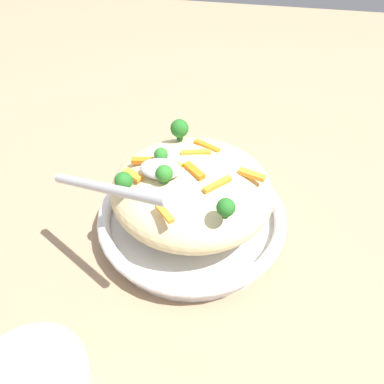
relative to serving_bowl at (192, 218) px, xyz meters
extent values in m
plane|color=#9E7F60|center=(0.00, 0.00, -0.02)|extent=(2.40, 2.40, 0.00)
cylinder|color=silver|center=(0.00, 0.00, -0.01)|extent=(0.27, 0.27, 0.02)
torus|color=silver|center=(0.00, 0.00, 0.01)|extent=(0.29, 0.29, 0.02)
torus|color=black|center=(0.00, 0.00, 0.01)|extent=(0.28, 0.28, 0.00)
ellipsoid|color=beige|center=(0.00, 0.00, 0.06)|extent=(0.24, 0.23, 0.10)
cube|color=orange|center=(-0.02, -0.01, 0.11)|extent=(0.02, 0.03, 0.01)
cube|color=orange|center=(-0.08, -0.03, 0.10)|extent=(0.03, 0.02, 0.01)
cube|color=orange|center=(0.00, 0.03, 0.11)|extent=(0.04, 0.02, 0.01)
cube|color=orange|center=(0.04, -0.03, 0.11)|extent=(0.03, 0.04, 0.01)
cube|color=orange|center=(-0.07, 0.00, 0.10)|extent=(0.04, 0.02, 0.01)
cube|color=orange|center=(0.01, -0.02, 0.11)|extent=(0.03, 0.03, 0.01)
cube|color=orange|center=(-0.01, -0.09, 0.10)|extent=(0.03, 0.03, 0.01)
cube|color=orange|center=(0.08, 0.00, 0.10)|extent=(0.04, 0.02, 0.01)
cube|color=orange|center=(0.01, 0.05, 0.10)|extent=(0.04, 0.03, 0.01)
cylinder|color=#296820|center=(-0.03, -0.04, 0.11)|extent=(0.01, 0.01, 0.01)
sphere|color=#2D7A28|center=(-0.03, -0.04, 0.12)|extent=(0.02, 0.02, 0.02)
cylinder|color=#205B1C|center=(-0.03, 0.07, 0.11)|extent=(0.01, 0.01, 0.01)
sphere|color=#236B23|center=(-0.03, 0.07, 0.12)|extent=(0.03, 0.03, 0.03)
cylinder|color=#205B1C|center=(-0.08, -0.06, 0.10)|extent=(0.01, 0.01, 0.01)
sphere|color=#236B23|center=(-0.08, -0.06, 0.12)|extent=(0.02, 0.02, 0.02)
cylinder|color=#205B1C|center=(0.06, -0.08, 0.10)|extent=(0.01, 0.01, 0.01)
sphere|color=#236B23|center=(0.06, -0.08, 0.12)|extent=(0.02, 0.02, 0.02)
cylinder|color=#296820|center=(-0.04, 0.00, 0.11)|extent=(0.01, 0.01, 0.01)
sphere|color=#2D7A28|center=(-0.04, 0.00, 0.12)|extent=(0.02, 0.02, 0.02)
ellipsoid|color=#B7B7BC|center=(-0.04, -0.02, 0.11)|extent=(0.06, 0.04, 0.02)
cylinder|color=#B7B7BC|center=(-0.08, -0.11, 0.15)|extent=(0.18, 0.09, 0.08)
torus|color=beige|center=(-0.11, -0.29, 0.04)|extent=(0.12, 0.12, 0.01)
camera|label=1|loc=(0.08, -0.38, 0.42)|focal=33.75mm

